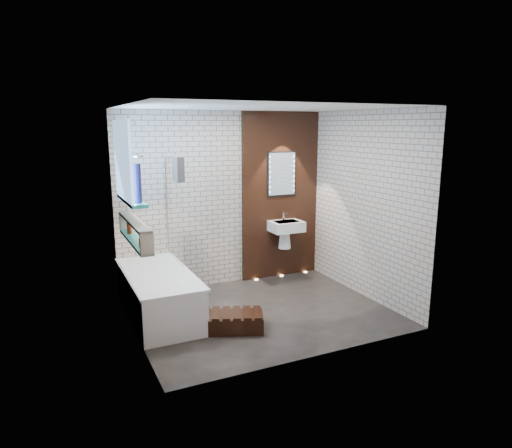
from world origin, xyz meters
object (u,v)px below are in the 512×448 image
washbasin (286,230)px  walnut_step (226,322)px  bathtub (159,294)px  bath_screen (174,210)px  led_mirror (282,174)px

washbasin → walnut_step: 2.18m
bathtub → bath_screen: bearing=51.1°
bathtub → bath_screen: (0.35, 0.44, 0.99)m
walnut_step → bath_screen: bearing=102.8°
bathtub → led_mirror: (2.17, 0.78, 1.36)m
bath_screen → bathtub: bearing=-128.9°
washbasin → bath_screen: bearing=-174.2°
washbasin → walnut_step: (-1.55, -1.37, -0.69)m
led_mirror → walnut_step: (-1.55, -1.53, -1.55)m
bath_screen → walnut_step: bearing=-77.2°
bath_screen → walnut_step: 1.70m
bathtub → bath_screen: 1.14m
bathtub → led_mirror: bearing=19.8°
washbasin → walnut_step: bearing=-138.4°
bath_screen → led_mirror: bearing=10.7°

